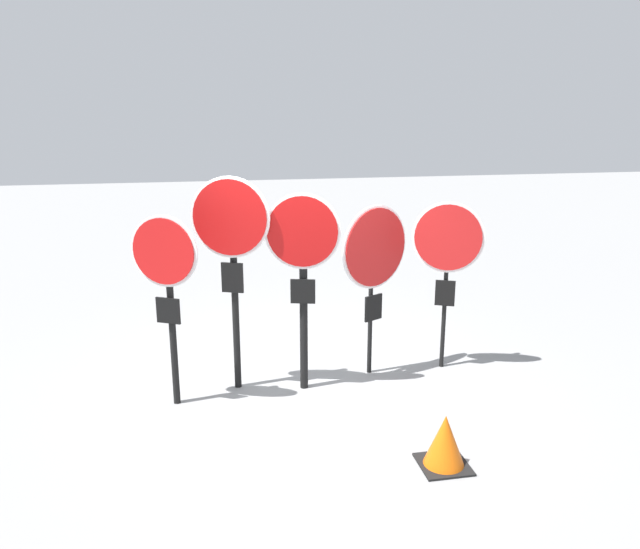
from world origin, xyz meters
The scene contains 7 objects.
ground_plane centered at (0.00, 0.00, 0.00)m, with size 40.00×40.00×0.00m, color gray.
stop_sign_0 centered at (-1.50, -0.24, 1.45)m, with size 0.66×0.36×2.05m.
stop_sign_1 centered at (-0.83, 0.03, 1.71)m, with size 0.81×0.35×2.38m.
stop_sign_2 centered at (-0.09, -0.13, 1.52)m, with size 0.79×0.24×2.21m.
stop_sign_3 centered at (0.77, 0.13, 1.45)m, with size 0.85×0.46×2.01m.
stop_sign_4 centered at (1.64, 0.13, 1.50)m, with size 0.76×0.36×2.03m.
traffic_cone_0 centered at (0.87, -1.88, 0.24)m, with size 0.43×0.43×0.49m.
Camera 1 is at (-1.12, -6.45, 3.08)m, focal length 35.00 mm.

